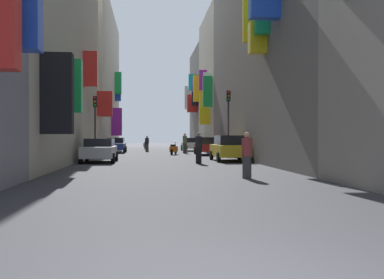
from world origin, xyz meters
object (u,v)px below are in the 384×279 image
Objects in this scene: parked_car_silver at (99,150)px; scooter_black at (146,145)px; scooter_orange at (174,149)px; scooter_green at (185,147)px; traffic_light_near_corner at (228,113)px; parked_car_white at (191,144)px; pedestrian_mid_street at (147,144)px; parked_car_blue at (116,145)px; traffic_light_far_corner at (95,116)px; pedestrian_near_right at (247,155)px; pedestrian_crossing at (185,143)px; pedestrian_near_left at (199,148)px; parked_car_yellow at (230,148)px; parked_car_red at (207,146)px.

scooter_black is (2.56, 27.56, -0.27)m from parked_car_silver.
scooter_orange is 0.98× the size of scooter_green.
parked_car_white is at bearing 93.90° from traffic_light_near_corner.
pedestrian_mid_street is at bearing 112.14° from traffic_light_near_corner.
parked_car_blue reaches higher than parked_car_silver.
traffic_light_near_corner reaches higher than traffic_light_far_corner.
parked_car_silver is 27.68m from scooter_black.
pedestrian_near_right is 1.05× the size of pedestrian_mid_street.
pedestrian_mid_street is (-3.58, 29.22, -0.04)m from pedestrian_near_right.
parked_car_blue is at bearing 103.81° from pedestrian_near_right.
scooter_orange is at bearing -82.18° from scooter_black.
parked_car_silver is 2.14× the size of scooter_orange.
pedestrian_crossing is at bearing -17.77° from parked_car_blue.
parked_car_blue is 2.65× the size of pedestrian_near_right.
pedestrian_near_left is (0.67, -12.30, 0.40)m from scooter_orange.
traffic_light_far_corner reaches higher than parked_car_yellow.
scooter_black is at bearing 97.82° from scooter_orange.
scooter_green is 1.20× the size of pedestrian_near_right.
scooter_orange is at bearing -44.80° from parked_car_blue.
scooter_green is (-1.39, 5.98, -0.29)m from parked_car_red.
pedestrian_crossing is 5.98m from pedestrian_mid_street.
parked_car_red is at bearing -76.92° from scooter_green.
parked_car_blue reaches higher than scooter_black.
parked_car_red reaches higher than scooter_orange.
parked_car_red is at bearing -73.78° from scooter_black.
pedestrian_near_right is (0.72, -8.94, -0.04)m from pedestrian_near_left.
scooter_black is 29.61m from pedestrian_near_left.
parked_car_white is (-0.35, 10.29, -0.02)m from parked_car_red.
pedestrian_crossing reaches higher than parked_car_red.
pedestrian_near_left is (-2.08, -11.91, 0.11)m from parked_car_red.
scooter_black is (2.72, 12.12, -0.28)m from parked_car_blue.
parked_car_yellow is at bearing -82.63° from pedestrian_crossing.
parked_car_white is at bearing 91.29° from parked_car_yellow.
pedestrian_crossing is (-1.23, -6.86, 0.17)m from parked_car_white.
scooter_black is (-5.10, 17.54, -0.29)m from parked_car_red.
parked_car_blue is at bearing 145.24° from parked_car_red.
traffic_light_far_corner is (-8.49, -5.05, 2.16)m from parked_car_red.
parked_car_white is 8.91m from parked_car_blue.
parked_car_silver is 0.94× the size of parked_car_red.
pedestrian_mid_street is (2.88, 2.95, 0.04)m from parked_car_blue.
pedestrian_near_right is (6.31, -10.83, 0.09)m from parked_car_silver.
traffic_light_near_corner is (0.63, 3.94, 2.36)m from parked_car_yellow.
parked_car_silver is 9.81m from traffic_light_near_corner.
parked_car_silver is 2.33× the size of pedestrian_crossing.
parked_car_yellow reaches higher than scooter_orange.
pedestrian_near_left is (-1.73, -22.20, 0.14)m from parked_car_white.
parked_car_silver is 5.49m from traffic_light_far_corner.
pedestrian_mid_street reaches higher than parked_car_silver.
traffic_light_near_corner is (1.08, -15.86, 2.44)m from parked_car_white.
pedestrian_near_right is at bearing -84.43° from scooter_black.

